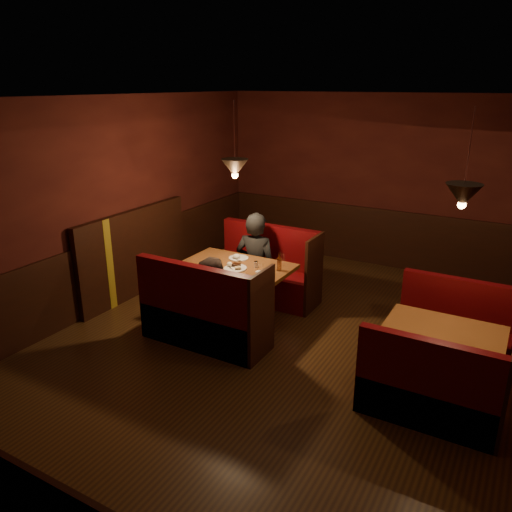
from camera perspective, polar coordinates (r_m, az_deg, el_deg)
The scene contains 9 objects.
room at distance 5.76m, azimuth 3.18°, elevation -1.08°, with size 6.02×7.02×2.92m.
main_table at distance 6.63m, azimuth -2.14°, elevation -2.48°, with size 1.45×0.88×1.01m.
main_bench_far at distance 7.37m, azimuth 1.33°, elevation -2.28°, with size 1.59×0.57×1.08m.
main_bench_near at distance 6.10m, azimuth -6.06°, elevation -7.19°, with size 1.59×0.57×1.08m.
second_table at distance 5.58m, azimuth 20.53°, elevation -9.34°, with size 1.17×0.75×0.66m.
second_bench_far at distance 6.29m, azimuth 21.68°, elevation -8.18°, with size 1.30×0.49×0.93m.
second_bench_near at distance 5.07m, azimuth 19.16°, elevation -14.80°, with size 1.30×0.49×0.93m.
diner_a at distance 7.04m, azimuth -0.01°, elevation 1.05°, with size 0.62×0.41×1.70m, color black.
diner_b at distance 6.08m, azimuth -4.93°, elevation -3.52°, with size 0.68×0.53×1.40m, color #3C2E29.
Camera 1 is at (2.10, -4.81, 3.04)m, focal length 35.00 mm.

